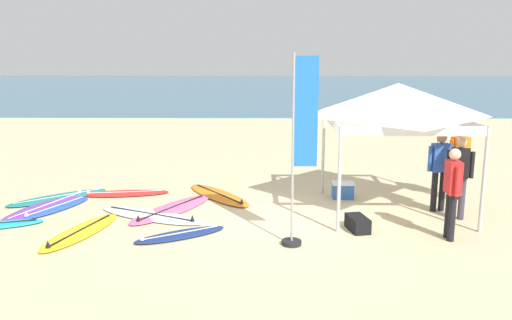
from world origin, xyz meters
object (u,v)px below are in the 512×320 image
object	(u,v)px
person_red	(452,188)
banner_flag	(299,159)
cooler_box	(343,190)
surfboard_orange	(219,195)
gear_bag_near_tent	(358,224)
person_blue	(440,166)
surfboard_navy	(180,235)
surfboard_purple	(48,206)
surfboard_red	(125,193)
surfboard_white	(151,215)
surfboard_yellow	(81,232)
surfboard_blue	(55,208)
surfboard_teal	(58,197)
person_orange	(459,158)
canopy_tent	(398,101)
person_black	(459,172)
surfboard_pink	(172,209)

from	to	relation	value
person_red	banner_flag	xyz separation A→B (m)	(-2.81, -0.32, 0.59)
person_red	cooler_box	world-z (taller)	person_red
surfboard_orange	gear_bag_near_tent	size ratio (longest dim) A/B	3.84
person_blue	surfboard_navy	bearing A→B (deg)	-162.72
surfboard_purple	banner_flag	size ratio (longest dim) A/B	0.78
banner_flag	surfboard_red	bearing A→B (deg)	140.48
surfboard_white	surfboard_yellow	world-z (taller)	same
surfboard_white	surfboard_blue	bearing A→B (deg)	167.07
surfboard_navy	banner_flag	bearing A→B (deg)	-10.28
surfboard_purple	banner_flag	bearing A→B (deg)	-22.39
surfboard_purple	surfboard_orange	bearing A→B (deg)	13.47
surfboard_teal	cooler_box	world-z (taller)	cooler_box
person_orange	banner_flag	xyz separation A→B (m)	(-3.87, -2.93, 0.59)
surfboard_orange	person_orange	bearing A→B (deg)	-1.92
surfboard_red	surfboard_teal	world-z (taller)	same
surfboard_purple	person_blue	bearing A→B (deg)	-1.12
surfboard_blue	person_orange	world-z (taller)	person_orange
canopy_tent	surfboard_red	world-z (taller)	canopy_tent
surfboard_teal	person_orange	distance (m)	9.32
surfboard_navy	surfboard_white	bearing A→B (deg)	123.58
canopy_tent	surfboard_red	size ratio (longest dim) A/B	1.33
surfboard_purple	surfboard_teal	xyz separation A→B (m)	(-0.01, 0.65, 0.00)
surfboard_teal	surfboard_white	bearing A→B (deg)	-28.27
surfboard_blue	gear_bag_near_tent	world-z (taller)	gear_bag_near_tent
surfboard_orange	cooler_box	xyz separation A→B (m)	(2.92, -0.09, 0.16)
surfboard_blue	banner_flag	xyz separation A→B (m)	(5.17, -2.07, 1.54)
surfboard_navy	person_blue	xyz separation A→B (m)	(5.34, 1.66, 0.95)
gear_bag_near_tent	person_orange	bearing A→B (deg)	38.97
person_orange	gear_bag_near_tent	distance (m)	3.53
person_black	surfboard_red	bearing A→B (deg)	166.66
surfboard_blue	person_black	world-z (taller)	person_black
surfboard_yellow	person_orange	xyz separation A→B (m)	(7.98, 2.40, 0.95)
banner_flag	gear_bag_near_tent	size ratio (longest dim) A/B	5.67
canopy_tent	person_blue	size ratio (longest dim) A/B	1.66
canopy_tent	surfboard_teal	distance (m)	7.97
surfboard_teal	surfboard_red	bearing A→B (deg)	14.65
person_red	gear_bag_near_tent	bearing A→B (deg)	164.09
person_black	cooler_box	bearing A→B (deg)	144.78
cooler_box	surfboard_blue	bearing A→B (deg)	-171.58
person_black	cooler_box	xyz separation A→B (m)	(-2.12, 1.50, -0.79)
surfboard_teal	cooler_box	xyz separation A→B (m)	(6.65, 0.14, 0.16)
person_orange	surfboard_pink	bearing A→B (deg)	-171.96
person_black	cooler_box	size ratio (longest dim) A/B	3.42
surfboard_red	surfboard_blue	world-z (taller)	same
surfboard_red	person_blue	bearing A→B (deg)	-9.61
cooler_box	surfboard_navy	bearing A→B (deg)	-142.60
surfboard_white	surfboard_navy	size ratio (longest dim) A/B	1.42
banner_flag	surfboard_purple	bearing A→B (deg)	157.61
surfboard_blue	surfboard_pink	bearing A→B (deg)	-1.25
surfboard_white	surfboard_yellow	bearing A→B (deg)	-138.01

